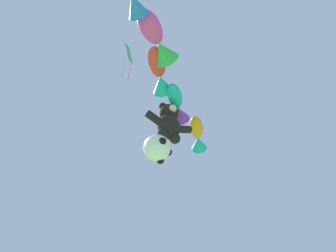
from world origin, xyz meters
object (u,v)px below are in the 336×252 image
at_px(fish_kite_magenta, 157,40).
at_px(diamond_kite, 129,56).
at_px(teddy_bear_kite, 169,122).
at_px(soccer_ball_kite, 157,148).
at_px(fish_kite_teal, 177,105).
at_px(fish_kite_crimson, 159,73).
at_px(fish_kite_tangerine, 197,135).

relative_size(fish_kite_magenta, diamond_kite, 0.87).
xyz_separation_m(teddy_bear_kite, soccer_ball_kite, (-0.53, -0.00, -1.88)).
bearing_deg(fish_kite_teal, diamond_kite, -169.38).
height_order(fish_kite_teal, fish_kite_crimson, fish_kite_crimson).
distance_m(fish_kite_teal, fish_kite_magenta, 3.39).
xyz_separation_m(fish_kite_crimson, diamond_kite, (-1.39, 0.52, 1.26)).
xyz_separation_m(teddy_bear_kite, fish_kite_magenta, (-1.93, -2.72, 1.37)).
xyz_separation_m(fish_kite_crimson, fish_kite_magenta, (-0.81, -1.46, -0.10)).
relative_size(teddy_bear_kite, soccer_ball_kite, 1.92).
bearing_deg(diamond_kite, teddy_bear_kite, 16.46).
bearing_deg(diamond_kite, fish_kite_crimson, -20.46).
height_order(teddy_bear_kite, fish_kite_teal, fish_kite_teal).
bearing_deg(fish_kite_magenta, soccer_ball_kite, 62.63).
xyz_separation_m(fish_kite_teal, fish_kite_crimson, (-1.46, -1.05, 0.23)).
xyz_separation_m(teddy_bear_kite, fish_kite_tangerine, (2.13, 0.99, 1.17)).
relative_size(fish_kite_teal, fish_kite_crimson, 0.89).
height_order(fish_kite_crimson, fish_kite_magenta, fish_kite_crimson).
bearing_deg(teddy_bear_kite, soccer_ball_kite, -179.77).
distance_m(fish_kite_teal, fish_kite_crimson, 1.82).
relative_size(fish_kite_tangerine, fish_kite_magenta, 0.87).
height_order(fish_kite_tangerine, fish_kite_teal, fish_kite_teal).
bearing_deg(fish_kite_magenta, teddy_bear_kite, 54.59).
xyz_separation_m(teddy_bear_kite, fish_kite_teal, (0.34, -0.21, 1.25)).
bearing_deg(soccer_ball_kite, teddy_bear_kite, 0.23).
relative_size(fish_kite_crimson, diamond_kite, 0.82).
distance_m(soccer_ball_kite, fish_kite_crimson, 3.63).
bearing_deg(soccer_ball_kite, fish_kite_tangerine, 20.47).
height_order(fish_kite_teal, diamond_kite, diamond_kite).
relative_size(fish_kite_teal, fish_kite_magenta, 0.84).
bearing_deg(fish_kite_tangerine, diamond_kite, -159.54).
bearing_deg(fish_kite_magenta, fish_kite_tangerine, 42.36).
bearing_deg(teddy_bear_kite, fish_kite_magenta, -125.41).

